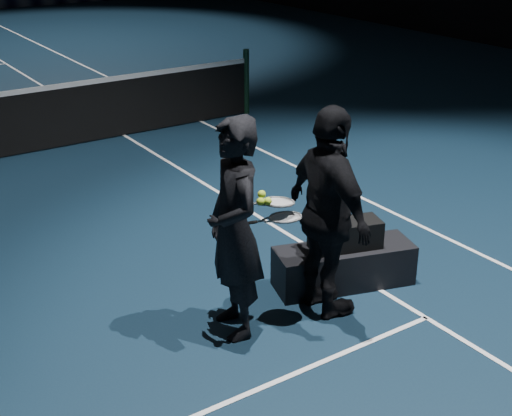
% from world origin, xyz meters
% --- Properties ---
extents(net_post_right, '(0.10, 0.10, 1.10)m').
position_xyz_m(net_post_right, '(6.40, 0.00, 0.55)').
color(net_post_right, black).
rests_on(net_post_right, floor).
extents(player_bench, '(1.39, 0.81, 0.40)m').
position_xyz_m(player_bench, '(3.89, -5.52, 0.20)').
color(player_bench, black).
rests_on(player_bench, floor).
extents(racket_bag, '(0.72, 0.46, 0.26)m').
position_xyz_m(racket_bag, '(3.89, -5.52, 0.53)').
color(racket_bag, black).
rests_on(racket_bag, player_bench).
extents(bag_signature, '(0.30, 0.09, 0.09)m').
position_xyz_m(bag_signature, '(3.89, -5.67, 0.53)').
color(bag_signature, white).
rests_on(bag_signature, racket_bag).
extents(player_a, '(0.58, 0.77, 1.89)m').
position_xyz_m(player_a, '(2.62, -5.60, 0.95)').
color(player_a, black).
rests_on(player_a, floor).
extents(player_b, '(0.57, 1.15, 1.89)m').
position_xyz_m(player_b, '(3.45, -5.79, 0.95)').
color(player_b, black).
rests_on(player_b, floor).
extents(racket_lower, '(0.71, 0.37, 0.03)m').
position_xyz_m(racket_lower, '(3.06, -5.70, 0.98)').
color(racket_lower, black).
rests_on(racket_lower, player_a).
extents(racket_upper, '(0.71, 0.32, 0.10)m').
position_xyz_m(racket_upper, '(3.02, -5.65, 1.11)').
color(racket_upper, black).
rests_on(racket_upper, player_b).
extents(tennis_balls, '(0.12, 0.10, 0.12)m').
position_xyz_m(tennis_balls, '(2.87, -5.65, 1.17)').
color(tennis_balls, '#A9C62A').
rests_on(tennis_balls, racket_upper).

